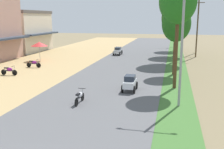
% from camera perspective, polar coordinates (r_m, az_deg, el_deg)
% --- Properties ---
extents(shophouse_far, '(7.65, 9.95, 6.90)m').
position_cam_1_polar(shophouse_far, '(49.47, -18.19, 8.63)').
color(shophouse_far, beige).
rests_on(shophouse_far, ground).
extents(parked_motorbike_second, '(1.80, 0.54, 0.94)m').
position_cam_1_polar(parked_motorbike_second, '(29.34, -20.77, 0.83)').
color(parked_motorbike_second, black).
rests_on(parked_motorbike_second, dirt_shoulder).
extents(parked_motorbike_third, '(1.80, 0.54, 0.94)m').
position_cam_1_polar(parked_motorbike_third, '(32.94, -16.09, 2.29)').
color(parked_motorbike_third, black).
rests_on(parked_motorbike_third, dirt_shoulder).
extents(vendor_umbrella, '(2.20, 2.20, 2.52)m').
position_cam_1_polar(vendor_umbrella, '(37.59, -15.02, 6.19)').
color(vendor_umbrella, '#99999E').
rests_on(vendor_umbrella, dirt_shoulder).
extents(median_tree_nearest, '(2.86, 2.86, 8.80)m').
position_cam_1_polar(median_tree_nearest, '(22.43, 13.77, 14.63)').
color(median_tree_nearest, '#4C351E').
rests_on(median_tree_nearest, median_strip).
extents(median_tree_second, '(2.85, 2.85, 6.93)m').
position_cam_1_polar(median_tree_second, '(28.05, 13.36, 10.22)').
color(median_tree_second, '#4C351E').
rests_on(median_tree_second, median_strip).
extents(median_tree_third, '(4.74, 4.74, 10.68)m').
position_cam_1_polar(median_tree_third, '(36.24, 13.66, 14.74)').
color(median_tree_third, '#4C351E').
rests_on(median_tree_third, median_strip).
extents(median_tree_fourth, '(4.26, 4.26, 8.38)m').
position_cam_1_polar(median_tree_fourth, '(42.01, 13.30, 11.48)').
color(median_tree_fourth, '#4C351E').
rests_on(median_tree_fourth, median_strip).
extents(median_tree_fifth, '(3.73, 3.73, 9.00)m').
position_cam_1_polar(median_tree_fifth, '(49.93, 13.75, 13.23)').
color(median_tree_fifth, '#4C351E').
rests_on(median_tree_fifth, median_strip).
extents(streetlamp_near, '(3.16, 0.20, 7.17)m').
position_cam_1_polar(streetlamp_near, '(17.81, 14.47, 6.47)').
color(streetlamp_near, gray).
rests_on(streetlamp_near, median_strip).
extents(streetlamp_mid, '(3.16, 0.20, 7.70)m').
position_cam_1_polar(streetlamp_mid, '(39.10, 13.69, 9.69)').
color(streetlamp_mid, gray).
rests_on(streetlamp_mid, median_strip).
extents(streetlamp_far, '(3.16, 0.20, 7.46)m').
position_cam_1_polar(streetlamp_far, '(55.87, 13.48, 10.15)').
color(streetlamp_far, gray).
rests_on(streetlamp_far, median_strip).
extents(utility_pole_near, '(1.80, 0.20, 9.95)m').
position_cam_1_polar(utility_pole_near, '(41.94, 17.55, 10.52)').
color(utility_pole_near, brown).
rests_on(utility_pole_near, ground).
extents(utility_pole_far, '(1.80, 0.20, 8.57)m').
position_cam_1_polar(utility_pole_far, '(46.71, 17.50, 9.76)').
color(utility_pole_far, brown).
rests_on(utility_pole_far, ground).
extents(car_hatchback_white, '(1.04, 2.00, 1.23)m').
position_cam_1_polar(car_hatchback_white, '(21.54, 3.77, -1.68)').
color(car_hatchback_white, silver).
rests_on(car_hatchback_white, road_strip).
extents(car_sedan_silver, '(1.10, 2.26, 1.19)m').
position_cam_1_polar(car_sedan_silver, '(42.19, 1.23, 5.04)').
color(car_sedan_silver, '#B7BCC1').
rests_on(car_sedan_silver, road_strip).
extents(motorbike_ahead_second, '(0.54, 1.80, 0.94)m').
position_cam_1_polar(motorbike_ahead_second, '(18.53, -6.80, -4.56)').
color(motorbike_ahead_second, black).
rests_on(motorbike_ahead_second, road_strip).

